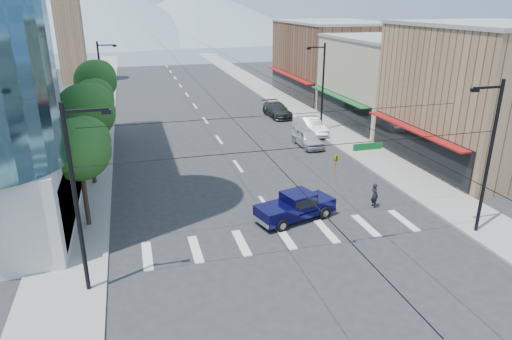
% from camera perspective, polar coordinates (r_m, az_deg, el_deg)
% --- Properties ---
extents(ground, '(160.00, 160.00, 0.00)m').
position_cam_1_polar(ground, '(25.55, 5.20, -9.83)').
color(ground, '#28282B').
rests_on(ground, ground).
extents(sidewalk_left, '(4.00, 120.00, 0.15)m').
position_cam_1_polar(sidewalk_left, '(62.01, -19.03, 7.38)').
color(sidewalk_left, gray).
rests_on(sidewalk_left, ground).
extents(sidewalk_right, '(4.00, 120.00, 0.15)m').
position_cam_1_polar(sidewalk_right, '(65.08, 2.73, 9.02)').
color(sidewalk_right, gray).
rests_on(sidewalk_right, ground).
extents(shop_near, '(12.00, 14.00, 11.00)m').
position_cam_1_polar(shop_near, '(42.17, 26.84, 8.19)').
color(shop_near, '#8C6B4C').
rests_on(shop_near, ground).
extents(shop_mid, '(12.00, 14.00, 9.00)m').
position_cam_1_polar(shop_mid, '(53.35, 16.71, 10.54)').
color(shop_mid, tan).
rests_on(shop_mid, ground).
extents(shop_far, '(12.00, 18.00, 10.00)m').
position_cam_1_polar(shop_far, '(67.23, 9.48, 13.39)').
color(shop_far, brown).
rests_on(shop_far, ground).
extents(clock_tower, '(4.80, 4.80, 20.40)m').
position_cam_1_polar(clock_tower, '(83.02, -22.49, 17.39)').
color(clock_tower, '#8C6B4C').
rests_on(clock_tower, ground).
extents(mountain_left, '(80.00, 80.00, 22.00)m').
position_cam_1_polar(mountain_left, '(170.72, -18.97, 18.69)').
color(mountain_left, gray).
rests_on(mountain_left, ground).
extents(mountain_right, '(90.00, 90.00, 18.00)m').
position_cam_1_polar(mountain_right, '(182.78, -7.16, 18.98)').
color(mountain_right, gray).
rests_on(mountain_right, ground).
extents(tree_near, '(3.65, 3.64, 6.71)m').
position_cam_1_polar(tree_near, '(27.94, -21.05, 2.72)').
color(tree_near, black).
rests_on(tree_near, ground).
extents(tree_midnear, '(4.09, 4.09, 7.52)m').
position_cam_1_polar(tree_midnear, '(34.55, -20.32, 7.03)').
color(tree_midnear, black).
rests_on(tree_midnear, ground).
extents(tree_midfar, '(3.65, 3.64, 6.71)m').
position_cam_1_polar(tree_midfar, '(41.51, -19.62, 8.32)').
color(tree_midfar, black).
rests_on(tree_midfar, ground).
extents(tree_far, '(4.09, 4.09, 7.52)m').
position_cam_1_polar(tree_far, '(48.30, -19.29, 10.63)').
color(tree_far, black).
rests_on(tree_far, ground).
extents(signal_rig, '(21.80, 0.20, 9.00)m').
position_cam_1_polar(signal_rig, '(22.77, 6.90, -0.81)').
color(signal_rig, black).
rests_on(signal_rig, ground).
extents(lamp_pole_nw, '(2.00, 0.25, 9.00)m').
position_cam_1_polar(lamp_pole_nw, '(51.24, -18.60, 10.47)').
color(lamp_pole_nw, black).
rests_on(lamp_pole_nw, ground).
extents(lamp_pole_ne, '(2.00, 0.25, 9.00)m').
position_cam_1_polar(lamp_pole_ne, '(47.19, 8.21, 10.53)').
color(lamp_pole_ne, black).
rests_on(lamp_pole_ne, ground).
extents(pickup_truck, '(5.47, 3.17, 1.75)m').
position_cam_1_polar(pickup_truck, '(28.39, 4.92, -4.50)').
color(pickup_truck, black).
rests_on(pickup_truck, ground).
extents(pedestrian, '(0.46, 0.64, 1.67)m').
position_cam_1_polar(pedestrian, '(31.01, 14.61, -3.07)').
color(pedestrian, black).
rests_on(pedestrian, ground).
extents(parked_car_near, '(1.94, 4.66, 1.58)m').
position_cam_1_polar(parked_car_near, '(43.06, 6.47, 4.00)').
color(parked_car_near, silver).
rests_on(parked_car_near, ground).
extents(parked_car_mid, '(2.13, 5.29, 1.71)m').
position_cam_1_polar(parked_car_mid, '(47.07, 6.81, 5.48)').
color(parked_car_mid, silver).
rests_on(parked_car_mid, ground).
extents(parked_car_far, '(2.49, 5.64, 1.61)m').
position_cam_1_polar(parked_car_far, '(54.22, 2.65, 7.52)').
color(parked_car_far, '#2D2D2F').
rests_on(parked_car_far, ground).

